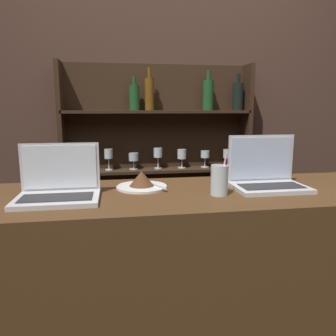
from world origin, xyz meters
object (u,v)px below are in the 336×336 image
object	(u,v)px
cake_plate	(142,182)
water_glass	(219,180)
laptop_far	(267,176)
laptop_near	(58,188)

from	to	relation	value
cake_plate	water_glass	xyz separation A→B (m)	(0.30, -0.17, 0.03)
laptop_far	laptop_near	bearing A→B (deg)	-177.10
cake_plate	laptop_far	bearing A→B (deg)	-8.62
laptop_far	water_glass	size ratio (longest dim) A/B	1.84
water_glass	laptop_far	bearing A→B (deg)	19.12
laptop_far	water_glass	bearing A→B (deg)	-160.88
laptop_near	laptop_far	distance (m)	0.89
laptop_far	cake_plate	xyz separation A→B (m)	(-0.55, 0.08, -0.02)
laptop_near	laptop_far	size ratio (longest dim) A/B	0.99
cake_plate	laptop_near	bearing A→B (deg)	-159.09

